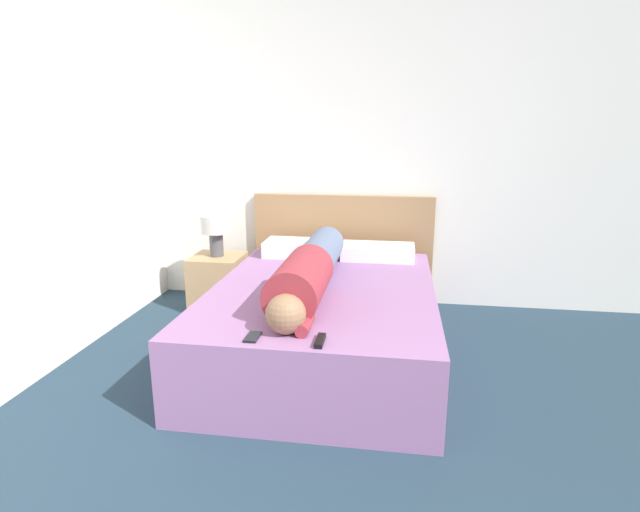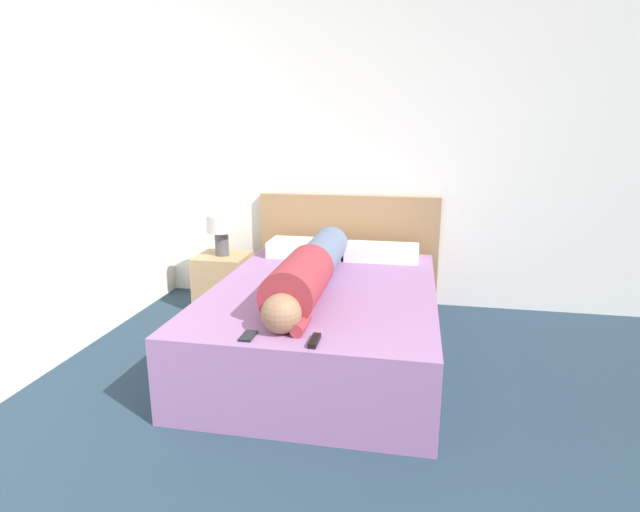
% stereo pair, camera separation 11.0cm
% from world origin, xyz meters
% --- Properties ---
extents(wall_back, '(5.04, 0.06, 2.60)m').
position_xyz_m(wall_back, '(0.00, 3.63, 1.30)').
color(wall_back, white).
rests_on(wall_back, ground_plane).
extents(wall_left, '(0.06, 4.80, 2.60)m').
position_xyz_m(wall_left, '(-1.95, 1.80, 1.30)').
color(wall_left, white).
rests_on(wall_left, ground_plane).
extents(bed, '(1.47, 2.05, 0.50)m').
position_xyz_m(bed, '(-0.21, 2.40, 0.25)').
color(bed, '#936699').
rests_on(bed, ground_plane).
extents(headboard, '(1.59, 0.04, 0.96)m').
position_xyz_m(headboard, '(-0.21, 3.56, 0.48)').
color(headboard, '#A37A51').
rests_on(headboard, ground_plane).
extents(nightstand, '(0.43, 0.42, 0.47)m').
position_xyz_m(nightstand, '(-1.25, 3.19, 0.23)').
color(nightstand, tan).
rests_on(nightstand, ground_plane).
extents(table_lamp, '(0.25, 0.25, 0.35)m').
position_xyz_m(table_lamp, '(-1.25, 3.19, 0.70)').
color(table_lamp, '#4C4C51').
rests_on(table_lamp, nightstand).
extents(person_lying, '(0.31, 1.65, 0.31)m').
position_xyz_m(person_lying, '(-0.28, 2.28, 0.64)').
color(person_lying, '#936B4C').
rests_on(person_lying, bed).
extents(pillow_near_headboard, '(0.62, 0.32, 0.13)m').
position_xyz_m(pillow_near_headboard, '(-0.51, 3.20, 0.56)').
color(pillow_near_headboard, white).
rests_on(pillow_near_headboard, bed).
extents(pillow_second, '(0.59, 0.32, 0.11)m').
position_xyz_m(pillow_second, '(0.12, 3.20, 0.55)').
color(pillow_second, white).
rests_on(pillow_second, bed).
extents(tv_remote, '(0.04, 0.15, 0.02)m').
position_xyz_m(tv_remote, '(-0.09, 1.49, 0.51)').
color(tv_remote, black).
rests_on(tv_remote, bed).
extents(cell_phone, '(0.06, 0.13, 0.01)m').
position_xyz_m(cell_phone, '(-0.44, 1.50, 0.50)').
color(cell_phone, black).
rests_on(cell_phone, bed).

